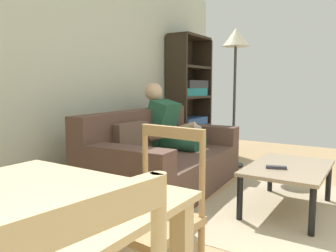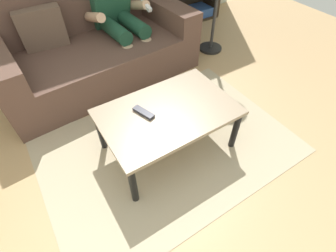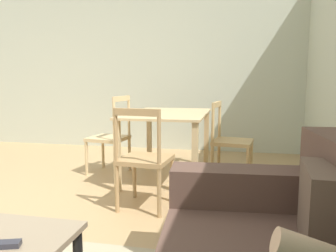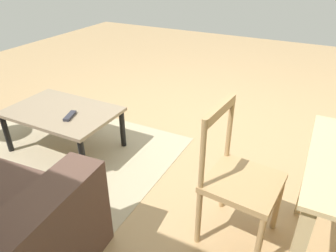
{
  "view_description": "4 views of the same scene",
  "coord_description": "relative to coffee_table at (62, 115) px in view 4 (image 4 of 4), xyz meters",
  "views": [
    {
      "loc": [
        -2.08,
        0.18,
        1.11
      ],
      "look_at": [
        0.83,
        2.05,
        0.69
      ],
      "focal_mm": 35.32,
      "sensor_mm": 36.0,
      "label": 1
    },
    {
      "loc": [
        0.2,
        -0.28,
        1.64
      ],
      "look_at": [
        0.91,
        0.82,
        0.24
      ],
      "focal_mm": 26.69,
      "sensor_mm": 36.0,
      "label": 2
    },
    {
      "loc": [
        1.89,
        1.87,
        1.11
      ],
      "look_at": [
        -1.79,
        1.11,
        0.6
      ],
      "focal_mm": 34.97,
      "sensor_mm": 36.0,
      "label": 3
    },
    {
      "loc": [
        -1.08,
        2.6,
        1.63
      ],
      "look_at": [
        -0.48,
        1.44,
        0.9
      ],
      "focal_mm": 33.18,
      "sensor_mm": 36.0,
      "label": 4
    }
  ],
  "objects": [
    {
      "name": "ground_plane",
      "position": [
        -0.91,
        -0.82,
        -0.36
      ],
      "size": [
        8.8,
        8.8,
        0.0
      ],
      "primitive_type": "plane",
      "color": "tan"
    },
    {
      "name": "coffee_table",
      "position": [
        0.0,
        0.0,
        0.0
      ],
      "size": [
        0.98,
        0.64,
        0.4
      ],
      "color": "gray",
      "rests_on": "ground_plane"
    },
    {
      "name": "tv_remote",
      "position": [
        -0.16,
        0.07,
        0.06
      ],
      "size": [
        0.1,
        0.18,
        0.02
      ],
      "primitive_type": "cube",
      "rotation": [
        0.0,
        0.0,
        0.33
      ],
      "color": "#2D2D38",
      "rests_on": "coffee_table"
    },
    {
      "name": "dining_chair_facing_couch",
      "position": [
        -1.69,
        0.28,
        0.09
      ],
      "size": [
        0.46,
        0.46,
        0.9
      ],
      "color": "tan",
      "rests_on": "ground_plane"
    },
    {
      "name": "area_rug",
      "position": [
        0.0,
        0.0,
        -0.35
      ],
      "size": [
        2.0,
        1.41,
        0.01
      ],
      "primitive_type": "cube",
      "rotation": [
        0.0,
        0.0,
        0.0
      ],
      "color": "tan",
      "rests_on": "ground_plane"
    }
  ]
}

